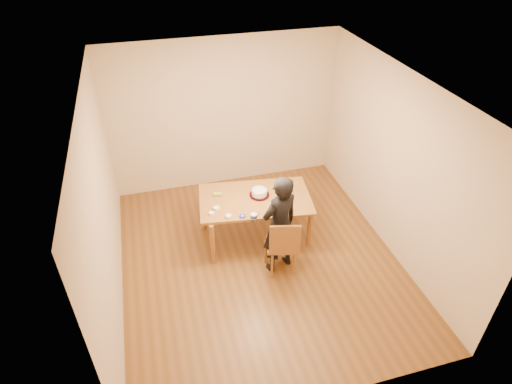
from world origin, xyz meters
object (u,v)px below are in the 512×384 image
object	(u,v)px
cake_plate	(259,195)
cake	(259,192)
dining_chair	(280,245)
dining_table	(255,199)
person	(280,225)

from	to	relation	value
cake_plate	cake	xyz separation A→B (m)	(0.00, 0.00, 0.05)
cake_plate	dining_chair	bearing A→B (deg)	-85.22
dining_table	cake_plate	distance (m)	0.10
dining_table	cake_plate	size ratio (longest dim) A/B	5.53
cake	person	xyz separation A→B (m)	(0.07, -0.78, -0.03)
dining_table	dining_chair	size ratio (longest dim) A/B	4.44
dining_table	dining_chair	xyz separation A→B (m)	(0.15, -0.78, -0.28)
dining_chair	cake	xyz separation A→B (m)	(-0.07, 0.83, 0.36)
cake_plate	cake	size ratio (longest dim) A/B	1.29
dining_chair	cake	distance (m)	0.90
dining_table	dining_chair	world-z (taller)	dining_table
cake	person	world-z (taller)	person
dining_chair	cake	world-z (taller)	cake
cake_plate	dining_table	bearing A→B (deg)	-148.06
person	dining_table	bearing A→B (deg)	-97.27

